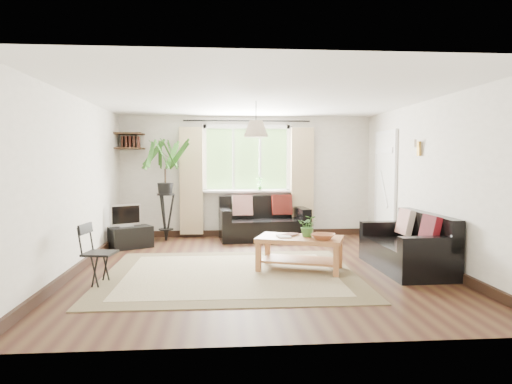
{
  "coord_description": "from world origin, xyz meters",
  "views": [
    {
      "loc": [
        -0.54,
        -6.39,
        1.53
      ],
      "look_at": [
        0.0,
        0.4,
        1.05
      ],
      "focal_mm": 32.0,
      "sensor_mm": 36.0,
      "label": 1
    }
  ],
  "objects": [
    {
      "name": "window",
      "position": [
        0.0,
        2.71,
        1.55
      ],
      "size": [
        2.5,
        0.16,
        2.16
      ],
      "primitive_type": null,
      "color": "white",
      "rests_on": "wall_back"
    },
    {
      "name": "coffee_table",
      "position": [
        0.56,
        -0.23,
        0.23
      ],
      "size": [
        1.29,
        0.98,
        0.47
      ],
      "primitive_type": null,
      "rotation": [
        0.0,
        0.0,
        -0.35
      ],
      "color": "brown",
      "rests_on": "floor"
    },
    {
      "name": "sill_plant",
      "position": [
        0.25,
        2.63,
        1.06
      ],
      "size": [
        0.14,
        0.1,
        0.27
      ],
      "primitive_type": "imported",
      "color": "#2D6023",
      "rests_on": "window"
    },
    {
      "name": "wall_sconce",
      "position": [
        2.43,
        0.3,
        1.74
      ],
      "size": [
        0.12,
        0.12,
        0.28
      ],
      "primitive_type": null,
      "color": "beige",
      "rests_on": "wall_right"
    },
    {
      "name": "floor",
      "position": [
        0.0,
        0.0,
        0.0
      ],
      "size": [
        5.5,
        5.5,
        0.0
      ],
      "primitive_type": "plane",
      "color": "black",
      "rests_on": "ground"
    },
    {
      "name": "wall_left",
      "position": [
        -2.5,
        0.0,
        1.2
      ],
      "size": [
        0.02,
        5.5,
        2.4
      ],
      "primitive_type": "cube",
      "color": "beige",
      "rests_on": "floor"
    },
    {
      "name": "pendant_lamp",
      "position": [
        0.0,
        0.4,
        2.05
      ],
      "size": [
        0.36,
        0.36,
        0.54
      ],
      "primitive_type": null,
      "color": "beige",
      "rests_on": "ceiling"
    },
    {
      "name": "book_a",
      "position": [
        0.25,
        -0.23,
        0.48
      ],
      "size": [
        0.2,
        0.25,
        0.02
      ],
      "primitive_type": "imported",
      "rotation": [
        0.0,
        0.0,
        0.11
      ],
      "color": "white",
      "rests_on": "coffee_table"
    },
    {
      "name": "tv",
      "position": [
        -2.17,
        1.61,
        0.58
      ],
      "size": [
        0.55,
        0.43,
        0.41
      ],
      "primitive_type": null,
      "rotation": [
        0.0,
        0.0,
        0.54
      ],
      "color": "#A5A5AA",
      "rests_on": "tv_stand"
    },
    {
      "name": "door",
      "position": [
        2.47,
        1.7,
        1.0
      ],
      "size": [
        0.06,
        0.96,
        2.06
      ],
      "primitive_type": "cube",
      "color": "silver",
      "rests_on": "wall_right"
    },
    {
      "name": "book_b",
      "position": [
        0.39,
        -0.03,
        0.48
      ],
      "size": [
        0.28,
        0.29,
        0.02
      ],
      "primitive_type": "imported",
      "rotation": [
        0.0,
        0.0,
        -0.67
      ],
      "color": "brown",
      "rests_on": "coffee_table"
    },
    {
      "name": "sofa_right",
      "position": [
        2.04,
        -0.29,
        0.37
      ],
      "size": [
        1.61,
        0.84,
        0.75
      ],
      "primitive_type": null,
      "rotation": [
        0.0,
        0.0,
        -1.54
      ],
      "color": "black",
      "rests_on": "floor"
    },
    {
      "name": "sofa_back",
      "position": [
        0.3,
        2.27,
        0.39
      ],
      "size": [
        1.73,
        0.96,
        0.79
      ],
      "primitive_type": null,
      "rotation": [
        0.0,
        0.0,
        0.08
      ],
      "color": "black",
      "rests_on": "floor"
    },
    {
      "name": "folding_chair",
      "position": [
        -2.01,
        -0.75,
        0.38
      ],
      "size": [
        0.45,
        0.45,
        0.75
      ],
      "primitive_type": null,
      "rotation": [
        0.0,
        0.0,
        1.41
      ],
      "color": "black",
      "rests_on": "floor"
    },
    {
      "name": "rug",
      "position": [
        -0.4,
        -0.38,
        0.01
      ],
      "size": [
        3.36,
        2.89,
        0.02
      ],
      "primitive_type": "cube",
      "rotation": [
        0.0,
        0.0,
        -0.01
      ],
      "color": "beige",
      "rests_on": "floor"
    },
    {
      "name": "tv_stand",
      "position": [
        -2.09,
        1.61,
        0.19
      ],
      "size": [
        0.8,
        0.7,
        0.37
      ],
      "primitive_type": "cube",
      "rotation": [
        0.0,
        0.0,
        0.54
      ],
      "color": "black",
      "rests_on": "floor"
    },
    {
      "name": "ceiling",
      "position": [
        0.0,
        0.0,
        2.4
      ],
      "size": [
        5.5,
        5.5,
        0.0
      ],
      "primitive_type": "plane",
      "rotation": [
        3.14,
        0.0,
        0.0
      ],
      "color": "white",
      "rests_on": "floor"
    },
    {
      "name": "palm_stand",
      "position": [
        -1.57,
        2.31,
        0.97
      ],
      "size": [
        0.93,
        0.93,
        1.94
      ],
      "primitive_type": null,
      "rotation": [
        0.0,
        0.0,
        0.28
      ],
      "color": "black",
      "rests_on": "floor"
    },
    {
      "name": "wall_back",
      "position": [
        0.0,
        2.75,
        1.2
      ],
      "size": [
        5.0,
        0.02,
        2.4
      ],
      "primitive_type": "cube",
      "color": "beige",
      "rests_on": "floor"
    },
    {
      "name": "table_plant",
      "position": [
        0.67,
        -0.22,
        0.62
      ],
      "size": [
        0.34,
        0.31,
        0.3
      ],
      "primitive_type": "imported",
      "rotation": [
        0.0,
        0.0,
        -0.33
      ],
      "color": "#386B2B",
      "rests_on": "coffee_table"
    },
    {
      "name": "wall_front",
      "position": [
        0.0,
        -2.75,
        1.2
      ],
      "size": [
        5.0,
        0.02,
        2.4
      ],
      "primitive_type": "cube",
      "color": "beige",
      "rests_on": "floor"
    },
    {
      "name": "wall_right",
      "position": [
        2.5,
        0.0,
        1.2
      ],
      "size": [
        0.02,
        5.5,
        2.4
      ],
      "primitive_type": "cube",
      "color": "beige",
      "rests_on": "floor"
    },
    {
      "name": "bowl",
      "position": [
        0.84,
        -0.44,
        0.51
      ],
      "size": [
        0.42,
        0.42,
        0.08
      ],
      "primitive_type": "imported",
      "rotation": [
        0.0,
        0.0,
        -0.48
      ],
      "color": "#A15B37",
      "rests_on": "coffee_table"
    },
    {
      "name": "corner_shelf",
      "position": [
        -2.25,
        2.5,
        1.89
      ],
      "size": [
        0.5,
        0.5,
        0.34
      ],
      "primitive_type": null,
      "color": "black",
      "rests_on": "wall_back"
    }
  ]
}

